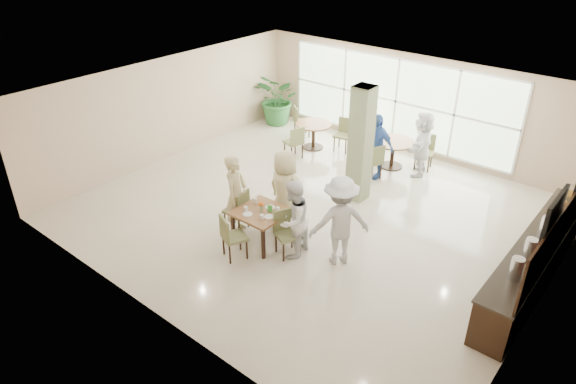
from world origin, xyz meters
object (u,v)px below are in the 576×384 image
Objects in this scene: adult_a at (375,146)px; teen_right at (293,219)px; potted_plant at (279,99)px; round_table_right at (393,147)px; teen_far at (285,190)px; round_table_left at (313,130)px; buffet_counter at (536,259)px; teen_standing at (340,221)px; adult_standing at (364,120)px; main_table at (261,215)px; teen_left at (236,195)px; adult_b at (422,143)px.

teen_right is at bearing -81.52° from adult_a.
teen_right is at bearing -47.34° from potted_plant.
teen_far is (-0.32, -4.17, 0.33)m from round_table_right.
round_table_left and round_table_right have the same top height.
potted_plant is 6.22m from teen_far.
buffet_counter is 2.53× the size of teen_standing.
adult_a reaches higher than teen_right.
adult_standing is at bearing -112.78° from teen_standing.
main_table is 0.56× the size of adult_standing.
buffet_counter reaches higher than adult_standing.
potted_plant is (-4.46, 0.48, 0.25)m from round_table_right.
teen_left is at bearing -101.90° from adult_a.
teen_left reaches higher than adult_b.
adult_a is (-0.58, 4.07, 0.03)m from teen_right.
teen_far reaches higher than adult_standing.
teen_right is 0.92× the size of adult_standing.
adult_standing reaches higher than round_table_right.
teen_standing is at bearing -10.31° from adult_b.
adult_b is (0.85, 0.91, 0.00)m from adult_a.
adult_a is at bearing -31.07° from teen_left.
main_table and round_table_right have the same top height.
teen_far is 1.68m from teen_standing.
buffet_counter reaches higher than main_table.
teen_standing is at bearing 94.76° from adult_standing.
teen_right reaches higher than main_table.
round_table_left is 0.58× the size of teen_left.
teen_right is at bearing -152.21° from buffet_counter.
teen_left is 1.49m from teen_right.
round_table_left is 0.56× the size of teen_standing.
adult_a is 1.24m from adult_b.
potted_plant is 5.23m from adult_b.
adult_standing is (-5.79, 3.30, 0.34)m from buffet_counter.
adult_b reaches higher than potted_plant.
main_table is 1.71m from teen_standing.
teen_left is 1.04× the size of adult_b.
adult_a is (0.20, 4.14, 0.20)m from main_table.
teen_right is at bearing 85.38° from adult_standing.
adult_b is at bearing 145.13° from adult_standing.
teen_left is (1.43, -4.63, 0.33)m from round_table_left.
potted_plant is 1.00× the size of teen_right.
round_table_left is 0.61× the size of adult_a.
teen_far is 1.01× the size of adult_standing.
teen_right is (0.81, -0.72, -0.08)m from teen_far.
adult_standing is (3.18, 0.05, 0.07)m from potted_plant.
teen_far is at bearing 92.32° from main_table.
adult_a is (-4.61, 1.95, 0.31)m from buffet_counter.
potted_plant is at bearing 173.81° from round_table_right.
teen_right is at bearing -24.23° from teen_standing.
teen_standing reaches higher than potted_plant.
adult_standing is at bearing -119.57° from adult_b.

